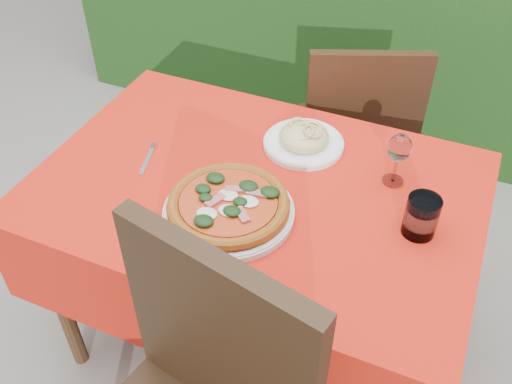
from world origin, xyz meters
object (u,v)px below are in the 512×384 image
at_px(chair_far, 356,132).
at_px(water_glass, 421,218).
at_px(pasta_plate, 304,140).
at_px(pizza_plate, 228,207).
at_px(fork, 147,161).
at_px(wine_glass, 399,150).

relative_size(chair_far, water_glass, 8.10).
bearing_deg(pasta_plate, pizza_plate, -102.39).
height_order(pizza_plate, fork, pizza_plate).
bearing_deg(pasta_plate, wine_glass, -10.88).
bearing_deg(water_glass, chair_far, 116.22).
distance_m(pizza_plate, fork, 0.34).
xyz_separation_m(pasta_plate, fork, (-0.40, -0.26, -0.02)).
bearing_deg(wine_glass, pasta_plate, 169.12).
distance_m(chair_far, fork, 0.87).
bearing_deg(pizza_plate, wine_glass, 39.76).
bearing_deg(water_glass, fork, -177.70).
distance_m(pizza_plate, pasta_plate, 0.38).
bearing_deg(pizza_plate, chair_far, 79.49).
xyz_separation_m(pizza_plate, water_glass, (0.48, 0.14, 0.02)).
bearing_deg(water_glass, pasta_plate, 150.18).
xyz_separation_m(wine_glass, fork, (-0.70, -0.20, -0.11)).
bearing_deg(pasta_plate, water_glass, -29.82).
bearing_deg(fork, chair_far, 40.12).
xyz_separation_m(water_glass, wine_glass, (-0.11, 0.17, 0.06)).
relative_size(wine_glass, fork, 0.98).
bearing_deg(pizza_plate, pasta_plate, 77.61).
relative_size(pasta_plate, fork, 1.47).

